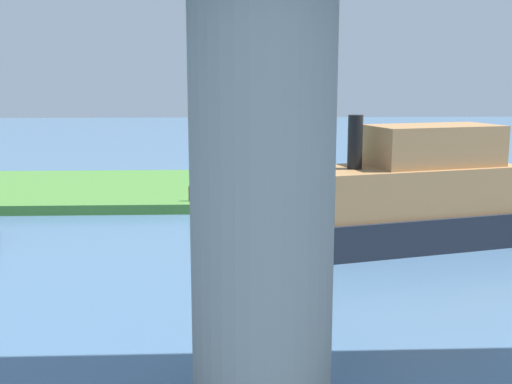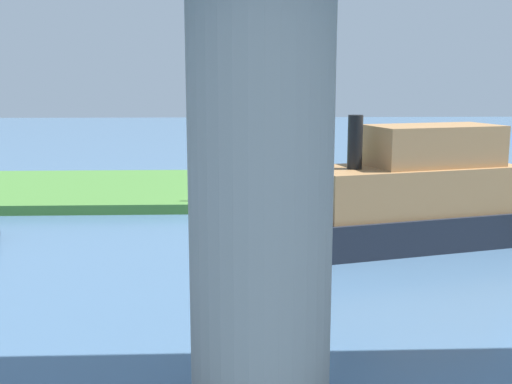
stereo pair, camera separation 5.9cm
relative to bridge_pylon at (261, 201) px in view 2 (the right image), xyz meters
The scene contains 7 objects.
ground_plane 18.70m from the bridge_pylon, 90.13° to the right, with size 160.00×160.00×0.00m, color #4C7093.
grassy_bank 24.54m from the bridge_pylon, 90.10° to the right, with size 80.00×12.00×0.50m, color #4C8438.
bridge_pylon is the anchor object (origin of this frame).
person_on_bank 20.38m from the bridge_pylon, 84.76° to the right, with size 0.51×0.51×1.39m.
mooring_post 19.59m from the bridge_pylon, 82.18° to the right, with size 0.20×0.20×0.75m, color brown.
motorboat_red 13.93m from the bridge_pylon, 117.97° to the right, with size 10.76×5.95×5.23m.
marker_buoy 7.56m from the bridge_pylon, 101.58° to the right, with size 0.50×0.50×0.50m, color orange.
Camera 2 is at (0.60, 30.24, 6.54)m, focal length 44.04 mm.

